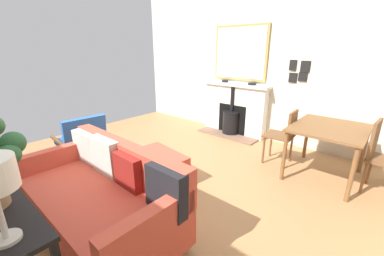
% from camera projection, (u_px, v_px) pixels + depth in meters
% --- Properties ---
extents(ground_plane, '(5.61, 5.35, 0.01)m').
position_uv_depth(ground_plane, '(133.00, 184.00, 3.19)').
color(ground_plane, '#A87A4C').
extents(wall_left, '(0.12, 5.35, 2.86)m').
position_uv_depth(wall_left, '(245.00, 63.00, 4.75)').
color(wall_left, beige).
rests_on(wall_left, ground).
extents(fireplace, '(0.55, 1.42, 1.04)m').
position_uv_depth(fireplace, '(234.00, 112.00, 4.95)').
color(fireplace, brown).
rests_on(fireplace, ground).
extents(mirror_over_mantel, '(0.04, 1.14, 1.03)m').
position_uv_depth(mirror_over_mantel, '(240.00, 53.00, 4.67)').
color(mirror_over_mantel, tan).
extents(mantel_bowl_near, '(0.13, 0.13, 0.05)m').
position_uv_depth(mantel_bowl_near, '(225.00, 81.00, 4.94)').
color(mantel_bowl_near, black).
rests_on(mantel_bowl_near, fireplace).
extents(mantel_bowl_far, '(0.16, 0.16, 0.04)m').
position_uv_depth(mantel_bowl_far, '(252.00, 84.00, 4.56)').
color(mantel_bowl_far, black).
rests_on(mantel_bowl_far, fireplace).
extents(sofa, '(0.88, 1.79, 0.83)m').
position_uv_depth(sofa, '(102.00, 195.00, 2.30)').
color(sofa, '#B2B2B7').
rests_on(sofa, ground).
extents(ottoman, '(0.69, 0.83, 0.37)m').
position_uv_depth(ottoman, '(155.00, 165.00, 3.19)').
color(ottoman, '#B2B2B7').
rests_on(ottoman, ground).
extents(armchair_accent, '(0.72, 0.64, 0.78)m').
position_uv_depth(armchair_accent, '(82.00, 138.00, 3.61)').
color(armchair_accent, brown).
rests_on(armchair_accent, ground).
extents(dining_table, '(1.04, 0.87, 0.72)m').
position_uv_depth(dining_table, '(329.00, 133.00, 3.19)').
color(dining_table, brown).
rests_on(dining_table, ground).
extents(dining_chair_near_fireplace, '(0.43, 0.43, 0.85)m').
position_uv_depth(dining_chair_near_fireplace, '(285.00, 133.00, 3.59)').
color(dining_chair_near_fireplace, brown).
rests_on(dining_chair_near_fireplace, ground).
extents(dining_chair_by_back_wall, '(0.43, 0.43, 0.90)m').
position_uv_depth(dining_chair_by_back_wall, '(380.00, 152.00, 2.87)').
color(dining_chair_by_back_wall, brown).
rests_on(dining_chair_by_back_wall, ground).
extents(photo_gallery_row, '(0.02, 0.34, 0.38)m').
position_uv_depth(photo_gallery_row, '(299.00, 71.00, 4.06)').
color(photo_gallery_row, black).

